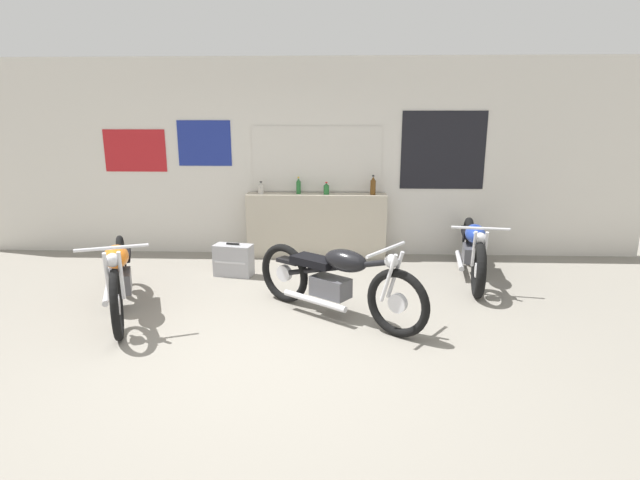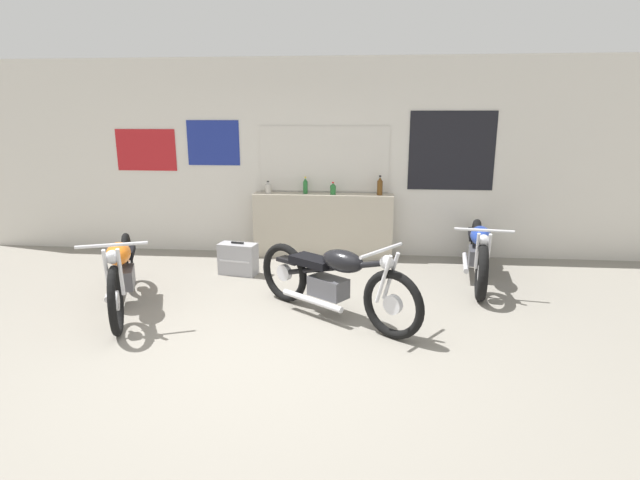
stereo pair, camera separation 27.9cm
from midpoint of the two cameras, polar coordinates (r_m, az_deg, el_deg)
name	(u,v)px [view 1 (the left image)]	position (r m, az deg, el deg)	size (l,w,h in m)	color
ground_plane	(265,350)	(4.56, -8.04, -12.35)	(24.00, 24.00, 0.00)	gray
wall_back	(296,159)	(7.28, -3.83, 9.25)	(10.00, 0.07, 2.80)	silver
sill_counter	(316,225)	(7.22, -1.52, 1.67)	(2.00, 0.28, 0.92)	#B7AD99
bottle_leftmost	(261,188)	(7.19, -7.87, 5.87)	(0.09, 0.09, 0.18)	#B7B2A8
bottle_left_center	(299,186)	(7.15, -3.59, 6.15)	(0.06, 0.06, 0.24)	#23662D
bottle_center	(326,189)	(7.08, -0.40, 5.86)	(0.08, 0.08, 0.18)	#23662D
bottle_right_center	(373,186)	(7.08, 4.95, 6.17)	(0.08, 0.08, 0.28)	#5B3814
motorcycle_black	(336,279)	(5.04, 0.23, -4.52)	(1.73, 1.31, 0.83)	black
motorcycle_orange	(118,274)	(5.63, -23.38, -3.61)	(0.91, 1.91, 0.85)	black
motorcycle_blue	(473,248)	(6.51, 15.90, -0.93)	(0.64, 2.04, 0.79)	black
hard_case_silver	(234,260)	(6.53, -11.06, -2.28)	(0.52, 0.32, 0.43)	#9E9EA3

